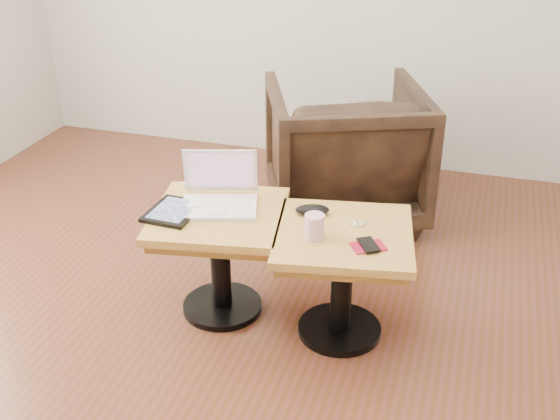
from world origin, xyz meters
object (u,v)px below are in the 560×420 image
(side_table_left, at_px, (219,237))
(striped_cup, at_px, (314,226))
(side_table_right, at_px, (343,258))
(armchair, at_px, (345,152))
(laptop, at_px, (219,195))

(side_table_left, height_order, striped_cup, striped_cup)
(side_table_right, bearing_deg, side_table_left, 168.72)
(armchair, bearing_deg, side_table_right, 79.24)
(side_table_right, distance_m, armchair, 1.10)
(side_table_right, xyz_separation_m, armchair, (-0.22, 1.08, 0.01))
(side_table_right, relative_size, striped_cup, 6.26)
(striped_cup, bearing_deg, laptop, 160.70)
(striped_cup, height_order, armchair, armchair)
(laptop, relative_size, armchair, 0.46)
(side_table_right, xyz_separation_m, laptop, (-0.56, 0.08, 0.17))
(side_table_left, distance_m, armchair, 1.11)
(side_table_left, distance_m, striped_cup, 0.48)
(laptop, bearing_deg, side_table_left, -90.72)
(side_table_left, relative_size, laptop, 1.65)
(side_table_left, bearing_deg, striped_cup, -21.70)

